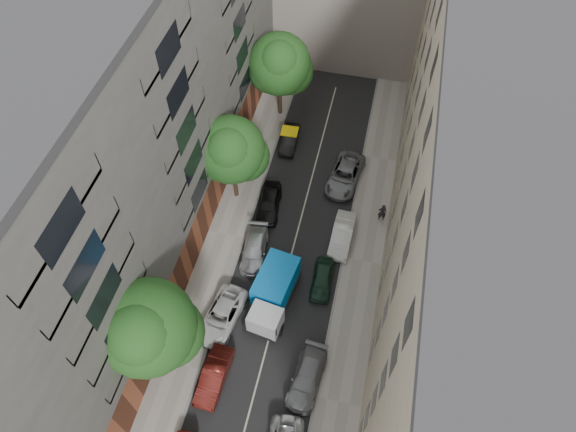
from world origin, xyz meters
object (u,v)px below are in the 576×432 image
(car_right_1, at_px, (307,378))
(tree_mid, at_px, (232,152))
(tree_far, at_px, (280,66))
(car_right_2, at_px, (322,279))
(car_right_4, at_px, (345,175))
(tarp_truck, at_px, (273,293))
(lamp_post, at_px, (196,323))
(car_left_4, at_px, (269,203))
(car_right_3, at_px, (342,235))
(pedestrian, at_px, (382,212))
(car_left_1, at_px, (214,376))
(car_left_5, at_px, (290,139))
(car_left_2, at_px, (222,316))
(tree_near, at_px, (149,331))
(car_left_3, at_px, (254,249))

(car_right_1, xyz_separation_m, tree_mid, (-8.96, 14.08, 4.81))
(tree_far, bearing_deg, car_right_2, -67.11)
(car_right_1, height_order, car_right_4, car_right_4)
(tarp_truck, distance_m, lamp_post, 6.52)
(car_left_4, height_order, car_right_4, car_right_4)
(tarp_truck, bearing_deg, car_right_3, 67.53)
(lamp_post, relative_size, pedestrian, 3.58)
(car_left_4, xyz_separation_m, car_right_1, (6.01, -13.51, -0.07))
(car_left_1, distance_m, car_right_4, 20.00)
(car_left_1, xyz_separation_m, car_right_4, (5.60, 19.20, 0.05))
(car_left_5, relative_size, tree_mid, 0.47)
(car_left_5, relative_size, car_right_2, 1.04)
(car_left_2, xyz_separation_m, car_left_5, (0.80, 18.13, -0.05))
(tarp_truck, xyz_separation_m, tree_near, (-5.59, -6.51, 5.12))
(car_right_2, distance_m, tree_near, 13.83)
(car_right_3, bearing_deg, car_left_5, 125.88)
(tree_near, height_order, tree_mid, tree_near)
(car_right_1, relative_size, car_right_3, 1.04)
(car_left_2, distance_m, tree_far, 22.40)
(car_left_1, height_order, car_left_2, car_left_1)
(car_right_2, bearing_deg, car_left_1, -124.61)
(tarp_truck, height_order, car_left_1, tarp_truck)
(tarp_truck, xyz_separation_m, car_left_1, (-2.44, -6.43, -0.79))
(car_left_3, height_order, tree_near, tree_near)
(car_left_2, bearing_deg, car_left_5, 96.84)
(tree_far, bearing_deg, car_right_4, -43.36)
(tarp_truck, relative_size, lamp_post, 0.94)
(car_right_3, relative_size, car_right_4, 0.83)
(car_right_2, bearing_deg, car_right_3, 77.10)
(tree_mid, bearing_deg, tree_far, 83.37)
(car_left_2, distance_m, tree_mid, 12.29)
(car_left_5, height_order, car_right_1, car_right_1)
(tarp_truck, xyz_separation_m, pedestrian, (6.76, 9.25, -0.43))
(car_left_4, relative_size, car_right_2, 1.16)
(car_right_3, bearing_deg, car_left_1, -114.56)
(car_right_1, bearing_deg, tree_far, 112.89)
(car_left_4, distance_m, tree_far, 12.43)
(car_right_1, height_order, lamp_post, lamp_post)
(car_left_3, bearing_deg, car_right_2, -20.49)
(car_right_3, bearing_deg, car_left_4, 165.93)
(car_left_4, distance_m, car_right_4, 7.12)
(car_left_2, relative_size, tree_near, 0.51)
(car_right_2, relative_size, pedestrian, 2.05)
(car_right_1, xyz_separation_m, tree_near, (-9.16, -1.38, 5.94))
(car_left_3, xyz_separation_m, car_right_2, (5.60, -1.39, -0.02))
(tree_far, bearing_deg, car_right_1, -72.73)
(car_right_1, height_order, car_right_3, car_right_3)
(car_left_2, height_order, car_left_3, car_left_2)
(car_left_1, relative_size, car_left_5, 1.09)
(car_left_4, relative_size, car_right_1, 0.94)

